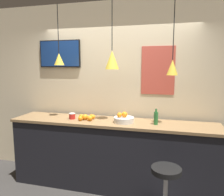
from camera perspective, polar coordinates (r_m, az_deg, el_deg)
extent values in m
cube|color=beige|center=(3.62, 1.66, 1.62)|extent=(8.00, 0.06, 2.90)
cube|color=black|center=(3.48, 0.00, -14.80)|extent=(3.08, 0.56, 1.01)
cube|color=olive|center=(3.30, 0.00, -6.36)|extent=(3.12, 0.60, 0.04)
cylinder|color=black|center=(2.71, 13.99, -17.83)|extent=(0.35, 0.35, 0.06)
cylinder|color=beige|center=(3.22, 3.13, -5.70)|extent=(0.30, 0.30, 0.08)
sphere|color=orange|center=(3.19, 1.94, -4.46)|extent=(0.07, 0.07, 0.07)
sphere|color=orange|center=(3.20, 3.29, -4.31)|extent=(0.08, 0.08, 0.08)
sphere|color=orange|center=(3.20, 1.98, -4.42)|extent=(0.07, 0.07, 0.07)
sphere|color=orange|center=(3.44, -5.34, -4.84)|extent=(0.07, 0.07, 0.07)
sphere|color=orange|center=(3.31, -5.80, -5.28)|extent=(0.08, 0.08, 0.08)
sphere|color=orange|center=(3.38, -7.02, -4.97)|extent=(0.09, 0.09, 0.09)
sphere|color=orange|center=(3.46, -8.03, -4.81)|extent=(0.07, 0.07, 0.07)
sphere|color=orange|center=(3.42, -4.99, -4.93)|extent=(0.07, 0.07, 0.07)
sphere|color=orange|center=(3.34, -8.28, -5.31)|extent=(0.07, 0.07, 0.07)
sphere|color=orange|center=(3.46, -6.95, -4.80)|extent=(0.07, 0.07, 0.07)
cylinder|color=#286B33|center=(3.15, 11.40, -5.21)|extent=(0.06, 0.06, 0.18)
cylinder|color=#286B33|center=(3.12, 11.46, -3.21)|extent=(0.03, 0.03, 0.04)
cylinder|color=red|center=(3.47, -10.37, -4.74)|extent=(0.10, 0.10, 0.08)
cylinder|color=white|center=(3.46, -10.39, -4.01)|extent=(0.10, 0.10, 0.01)
cylinder|color=black|center=(3.56, -13.93, 17.20)|extent=(0.01, 0.01, 0.73)
cone|color=gold|center=(3.51, -13.66, 9.83)|extent=(0.16, 0.16, 0.18)
sphere|color=#F9EFCC|center=(3.51, -13.62, 8.65)|extent=(0.04, 0.04, 0.04)
cylinder|color=black|center=(3.25, 0.01, 18.53)|extent=(0.01, 0.01, 0.70)
cone|color=gold|center=(3.20, 0.01, 9.93)|extent=(0.20, 0.20, 0.27)
sphere|color=#F9EFCC|center=(3.20, 0.01, 7.87)|extent=(0.04, 0.04, 0.04)
cylinder|color=black|center=(3.13, 15.88, 17.31)|extent=(0.01, 0.01, 0.84)
cone|color=gold|center=(3.09, 15.49, 7.68)|extent=(0.15, 0.15, 0.21)
sphere|color=#F9EFCC|center=(3.10, 15.43, 6.14)|extent=(0.04, 0.04, 0.04)
cube|color=black|center=(3.91, -13.44, 11.18)|extent=(0.74, 0.04, 0.45)
cube|color=navy|center=(3.90, -13.57, 11.19)|extent=(0.71, 0.01, 0.42)
cube|color=#C64C3D|center=(3.47, 11.90, 7.05)|extent=(0.51, 0.01, 0.74)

